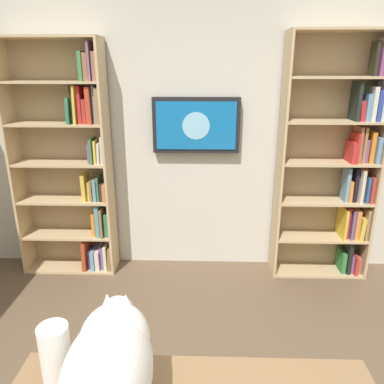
{
  "coord_description": "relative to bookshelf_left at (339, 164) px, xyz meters",
  "views": [
    {
      "loc": [
        -0.09,
        1.19,
        1.88
      ],
      "look_at": [
        -0.02,
        -1.14,
        1.1
      ],
      "focal_mm": 34.88,
      "sensor_mm": 36.0,
      "label": 1
    }
  ],
  "objects": [
    {
      "name": "wall_back",
      "position": [
        1.3,
        -0.17,
        0.29
      ],
      "size": [
        4.52,
        0.06,
        2.7
      ],
      "primitive_type": "cube",
      "color": "beige",
      "rests_on": "ground"
    },
    {
      "name": "bookshelf_left",
      "position": [
        0.0,
        0.0,
        0.0
      ],
      "size": [
        0.86,
        0.28,
        2.17
      ],
      "color": "tan",
      "rests_on": "ground"
    },
    {
      "name": "bookshelf_right",
      "position": [
        2.38,
        -0.0,
        -0.03
      ],
      "size": [
        0.87,
        0.28,
        2.12
      ],
      "color": "tan",
      "rests_on": "ground"
    },
    {
      "name": "wall_mounted_tv",
      "position": [
        1.27,
        -0.08,
        0.33
      ],
      "size": [
        0.78,
        0.07,
        0.49
      ],
      "color": "black"
    },
    {
      "name": "cat",
      "position": [
        1.51,
        2.26,
        -0.12
      ],
      "size": [
        0.29,
        0.63,
        0.36
      ],
      "color": "white",
      "rests_on": "desk"
    },
    {
      "name": "paper_towel_roll",
      "position": [
        1.73,
        2.18,
        -0.18
      ],
      "size": [
        0.11,
        0.11,
        0.27
      ],
      "primitive_type": "cylinder",
      "color": "white",
      "rests_on": "desk"
    }
  ]
}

